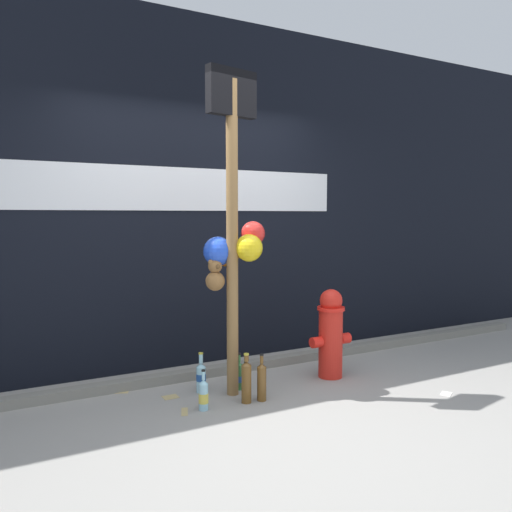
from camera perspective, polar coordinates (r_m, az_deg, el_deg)
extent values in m
plane|color=gray|center=(4.03, 1.40, -16.46)|extent=(14.00, 14.00, 0.00)
cube|color=black|center=(5.11, -7.12, 6.89)|extent=(10.00, 0.20, 3.31)
cube|color=silver|center=(4.93, -9.35, 7.22)|extent=(3.57, 0.01, 0.40)
cube|color=slate|center=(4.84, -4.61, -12.34)|extent=(8.00, 0.12, 0.08)
cylinder|color=olive|center=(4.13, -2.60, 1.72)|extent=(0.09, 0.09, 2.48)
cube|color=black|center=(4.23, -2.66, 17.33)|extent=(0.45, 0.16, 0.36)
sphere|color=red|center=(4.27, -0.33, 2.48)|extent=(0.20, 0.20, 0.20)
sphere|color=blue|center=(4.18, -4.17, 0.52)|extent=(0.24, 0.24, 0.24)
sphere|color=yellow|center=(4.15, -0.77, 0.89)|extent=(0.22, 0.22, 0.22)
sphere|color=orange|center=(4.30, -3.17, 0.13)|extent=(0.20, 0.20, 0.20)
sphere|color=brown|center=(4.14, -4.46, -2.74)|extent=(0.15, 0.15, 0.15)
sphere|color=brown|center=(4.13, -4.47, -1.11)|extent=(0.11, 0.11, 0.11)
sphere|color=brown|center=(4.11, -4.93, -0.67)|extent=(0.04, 0.04, 0.04)
sphere|color=brown|center=(4.14, -4.02, -0.63)|extent=(0.04, 0.04, 0.04)
sphere|color=brown|center=(4.09, -4.20, -1.16)|extent=(0.04, 0.04, 0.04)
cylinder|color=red|center=(4.76, 8.11, -9.41)|extent=(0.21, 0.21, 0.60)
cylinder|color=red|center=(4.69, 8.15, -5.66)|extent=(0.24, 0.24, 0.03)
sphere|color=red|center=(4.68, 8.16, -4.82)|extent=(0.20, 0.20, 0.20)
cylinder|color=red|center=(4.66, 6.58, -9.30)|extent=(0.10, 0.10, 0.10)
cylinder|color=red|center=(4.84, 9.58, -8.81)|extent=(0.10, 0.10, 0.10)
cylinder|color=brown|center=(4.13, -1.05, -13.75)|extent=(0.08, 0.08, 0.29)
cone|color=brown|center=(4.09, -1.05, -11.60)|extent=(0.08, 0.08, 0.03)
cylinder|color=brown|center=(4.08, -1.05, -11.05)|extent=(0.03, 0.03, 0.05)
cylinder|color=gold|center=(4.07, -1.05, -10.62)|extent=(0.04, 0.04, 0.01)
cylinder|color=#337038|center=(4.44, -1.83, -13.03)|extent=(0.06, 0.06, 0.21)
cone|color=#337038|center=(4.41, -1.83, -11.60)|extent=(0.06, 0.06, 0.02)
cylinder|color=#337038|center=(4.39, -1.83, -11.05)|extent=(0.02, 0.02, 0.06)
cylinder|color=#1E478C|center=(4.44, -1.83, -13.20)|extent=(0.06, 0.06, 0.05)
cylinder|color=black|center=(4.38, -1.83, -10.57)|extent=(0.03, 0.03, 0.01)
cylinder|color=#93CCE0|center=(4.40, -5.99, -13.22)|extent=(0.08, 0.08, 0.21)
cone|color=#93CCE0|center=(4.36, -6.00, -11.72)|extent=(0.08, 0.08, 0.03)
cylinder|color=#93CCE0|center=(4.35, -6.01, -11.04)|extent=(0.03, 0.03, 0.08)
cylinder|color=#1E478C|center=(4.39, -5.99, -12.97)|extent=(0.08, 0.08, 0.06)
cylinder|color=gold|center=(4.33, -6.01, -10.48)|extent=(0.04, 0.04, 0.01)
cylinder|color=brown|center=(4.18, 0.62, -13.73)|extent=(0.07, 0.07, 0.26)
cone|color=brown|center=(4.14, 0.62, -11.80)|extent=(0.07, 0.07, 0.03)
cylinder|color=brown|center=(4.13, 0.62, -11.18)|extent=(0.03, 0.03, 0.06)
cylinder|color=black|center=(4.12, 0.62, -10.68)|extent=(0.03, 0.03, 0.01)
cylinder|color=#93CCE0|center=(4.03, -5.73, -14.99)|extent=(0.07, 0.07, 0.20)
cone|color=#93CCE0|center=(3.99, -5.74, -13.46)|extent=(0.07, 0.07, 0.03)
cylinder|color=#93CCE0|center=(3.98, -5.75, -12.82)|extent=(0.02, 0.02, 0.07)
cylinder|color=#D8C64C|center=(4.03, -5.73, -15.12)|extent=(0.07, 0.07, 0.07)
cylinder|color=black|center=(3.96, -5.75, -12.28)|extent=(0.03, 0.03, 0.01)
cylinder|color=silver|center=(4.24, -1.13, -14.07)|extent=(0.06, 0.06, 0.18)
cone|color=silver|center=(4.21, -1.13, -12.75)|extent=(0.06, 0.06, 0.02)
cylinder|color=silver|center=(4.19, -1.14, -12.10)|extent=(0.02, 0.02, 0.08)
cylinder|color=#1E478C|center=(4.24, -1.13, -14.29)|extent=(0.06, 0.06, 0.05)
cylinder|color=black|center=(4.18, -1.14, -11.51)|extent=(0.03, 0.03, 0.01)
cube|color=tan|center=(4.53, -14.38, -14.13)|extent=(0.12, 0.10, 0.01)
cube|color=tan|center=(4.35, -9.28, -14.87)|extent=(0.12, 0.10, 0.01)
cube|color=tan|center=(4.04, -7.77, -16.40)|extent=(0.10, 0.17, 0.01)
cube|color=silver|center=(4.63, 19.96, -13.88)|extent=(0.14, 0.13, 0.01)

